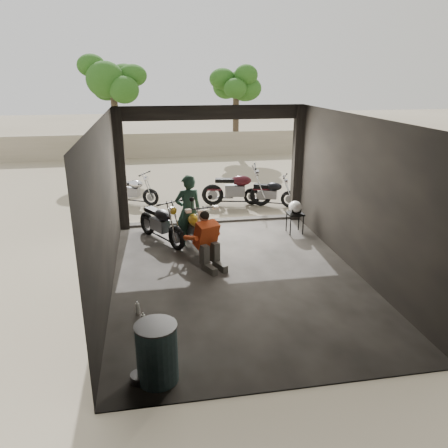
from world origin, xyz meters
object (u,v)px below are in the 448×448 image
object	(u,v)px
left_bike	(161,220)
outside_bike_b	(237,186)
mechanic	(210,242)
rider	(188,211)
oil_drum	(157,354)
outside_bike_c	(271,190)
outside_bike_a	(133,188)
main_bike	(194,225)
sign_post	(317,153)
helmet	(295,207)
stool	(295,216)

from	to	relation	value
left_bike	outside_bike_b	world-z (taller)	outside_bike_b
left_bike	mechanic	xyz separation A→B (m)	(0.96, -1.77, 0.02)
rider	oil_drum	size ratio (longest dim) A/B	2.04
outside_bike_c	outside_bike_a	bearing A→B (deg)	102.50
left_bike	oil_drum	distance (m)	5.24
main_bike	sign_post	bearing A→B (deg)	22.62
outside_bike_a	rider	distance (m)	4.14
outside_bike_b	helmet	bearing A→B (deg)	-148.89
main_bike	helmet	xyz separation A→B (m)	(2.68, 0.59, 0.13)
rider	sign_post	distance (m)	5.29
outside_bike_a	outside_bike_c	size ratio (longest dim) A/B	1.03
main_bike	outside_bike_b	world-z (taller)	outside_bike_b
main_bike	left_bike	distance (m)	0.95
left_bike	helmet	world-z (taller)	left_bike
mechanic	oil_drum	world-z (taller)	mechanic
mechanic	outside_bike_a	bearing A→B (deg)	84.06
outside_bike_a	helmet	xyz separation A→B (m)	(4.19, -3.51, 0.20)
left_bike	outside_bike_a	distance (m)	3.61
stool	outside_bike_b	bearing A→B (deg)	109.64
rider	stool	world-z (taller)	rider
outside_bike_a	mechanic	world-z (taller)	mechanic
oil_drum	stool	bearing A→B (deg)	54.80
left_bike	stool	xyz separation A→B (m)	(3.45, 0.02, -0.09)
main_bike	sign_post	world-z (taller)	sign_post
outside_bike_b	outside_bike_c	distance (m)	1.07
sign_post	stool	bearing A→B (deg)	-138.13
rider	stool	bearing A→B (deg)	177.27
outside_bike_a	rider	bearing A→B (deg)	-131.51
oil_drum	mechanic	bearing A→B (deg)	70.74
outside_bike_b	oil_drum	bearing A→B (deg)	172.81
stool	oil_drum	xyz separation A→B (m)	(-3.70, -5.25, -0.05)
outside_bike_c	sign_post	bearing A→B (deg)	-61.93
outside_bike_b	outside_bike_c	xyz separation A→B (m)	(1.03, -0.23, -0.14)
stool	left_bike	bearing A→B (deg)	-179.68
left_bike	stool	size ratio (longest dim) A/B	3.06
outside_bike_c	helmet	world-z (taller)	outside_bike_c
left_bike	mechanic	bearing A→B (deg)	-90.97
outside_bike_b	helmet	size ratio (longest dim) A/B	5.40
main_bike	left_bike	xyz separation A→B (m)	(-0.76, 0.57, -0.01)
rider	outside_bike_c	bearing A→B (deg)	-144.90
left_bike	outside_bike_c	distance (m)	4.33
outside_bike_a	rider	world-z (taller)	rider
outside_bike_b	outside_bike_c	size ratio (longest dim) A/B	1.27
outside_bike_c	sign_post	size ratio (longest dim) A/B	0.62
stool	helmet	world-z (taller)	helmet
mechanic	sign_post	xyz separation A→B (m)	(4.02, 4.37, 1.04)
main_bike	helmet	bearing A→B (deg)	-1.82
main_bike	outside_bike_c	xyz separation A→B (m)	(2.75, 3.11, -0.08)
helmet	main_bike	bearing A→B (deg)	-145.20
main_bike	sign_post	distance (m)	5.38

